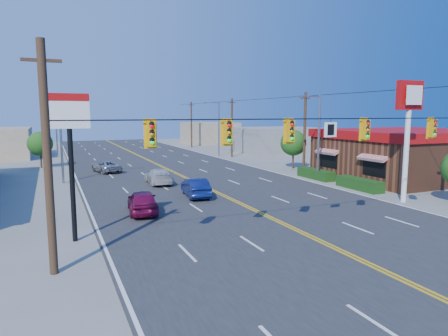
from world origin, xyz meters
name	(u,v)px	position (x,y,z in m)	size (l,w,h in m)	color
ground	(308,236)	(0.00, 0.00, 0.00)	(160.00, 160.00, 0.00)	gray
road	(186,178)	(0.00, 20.00, 0.03)	(20.00, 120.00, 0.06)	#2D2D30
signal_span	(308,141)	(-0.12, 0.00, 4.89)	(24.32, 0.34, 9.00)	#47301E
kfc	(406,154)	(19.90, 12.00, 2.38)	(16.30, 12.40, 4.70)	brown
kfc_pylon	(408,117)	(11.00, 4.00, 6.04)	(2.20, 0.36, 8.50)	white
pizza_hut_sign	(70,136)	(-11.00, 4.00, 5.18)	(1.90, 0.30, 6.85)	black
streetlight_se	(317,133)	(10.79, 14.00, 4.51)	(2.55, 0.25, 8.00)	gray
streetlight_ne	(218,125)	(10.79, 38.00, 4.51)	(2.55, 0.25, 8.00)	gray
streetlight_sw	(63,133)	(-10.79, 22.00, 4.51)	(2.55, 0.25, 8.00)	gray
streetlight_nw	(58,125)	(-10.79, 48.00, 4.51)	(2.55, 0.25, 8.00)	gray
utility_pole_near	(305,134)	(12.20, 18.00, 4.20)	(0.28, 0.28, 8.40)	#47301E
utility_pole_mid	(232,128)	(12.20, 36.00, 4.20)	(0.28, 0.28, 8.40)	#47301E
utility_pole_far	(191,125)	(12.20, 54.00, 4.20)	(0.28, 0.28, 8.40)	#47301E
tree_kfc_rear	(293,143)	(13.50, 22.00, 2.93)	(2.94, 2.94, 4.41)	#47301E
tree_west	(40,144)	(-13.00, 34.00, 2.79)	(2.80, 2.80, 4.20)	#47301E
bld_east_mid	(276,140)	(22.00, 40.00, 2.00)	(12.00, 10.00, 4.00)	gray
bld_east_far	(210,133)	(19.00, 62.00, 2.20)	(10.00, 10.00, 4.40)	tan
car_magenta	(143,202)	(-6.76, 8.09, 0.73)	(1.72, 4.28, 1.46)	maroon
car_blue	(196,188)	(-2.06, 11.43, 0.70)	(1.49, 4.26, 1.40)	#0E1A55
car_white	(159,177)	(-3.21, 18.01, 0.68)	(1.91, 4.69, 1.36)	#B9B9B9
car_silver	(106,167)	(-6.58, 27.15, 0.62)	(2.04, 4.43, 1.23)	#ABABB0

